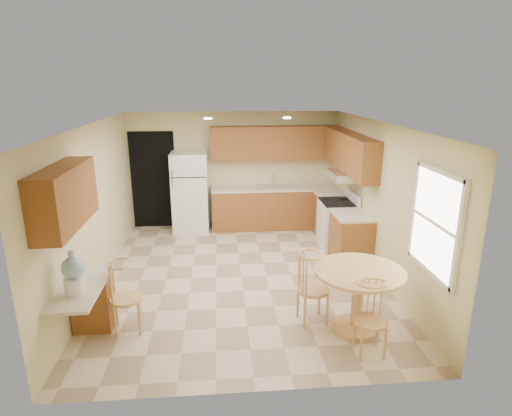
{
  "coord_description": "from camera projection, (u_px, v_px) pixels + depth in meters",
  "views": [
    {
      "loc": [
        -0.32,
        -6.47,
        3.12
      ],
      "look_at": [
        0.27,
        0.3,
        1.09
      ],
      "focal_mm": 30.0,
      "sensor_mm": 36.0,
      "label": 1
    }
  ],
  "objects": [
    {
      "name": "counter_right_b",
      "position": [
        352.0,
        215.0,
        7.38
      ],
      "size": [
        0.63,
        0.8,
        0.04
      ],
      "primitive_type": "cube",
      "color": "beige",
      "rests_on": "base_cab_right_b"
    },
    {
      "name": "chair_table_a",
      "position": [
        315.0,
        284.0,
        5.53
      ],
      "size": [
        0.43,
        0.56,
        0.98
      ],
      "rotation": [
        0.0,
        0.0,
        -1.45
      ],
      "color": "#DFAE6F",
      "rests_on": "floor"
    },
    {
      "name": "counter_back",
      "position": [
        275.0,
        188.0,
        9.25
      ],
      "size": [
        2.75,
        0.63,
        0.04
      ],
      "primitive_type": "cube",
      "color": "beige",
      "rests_on": "base_cab_back"
    },
    {
      "name": "wall_left",
      "position": [
        94.0,
        208.0,
        6.55
      ],
      "size": [
        0.02,
        5.5,
        2.5
      ],
      "primitive_type": "cube",
      "color": "beige",
      "rests_on": "floor"
    },
    {
      "name": "desk_top",
      "position": [
        81.0,
        288.0,
        5.09
      ],
      "size": [
        0.5,
        1.2,
        0.04
      ],
      "primitive_type": "cube",
      "color": "beige",
      "rests_on": "desk_pedestal"
    },
    {
      "name": "upper_cab_back",
      "position": [
        275.0,
        143.0,
        9.1
      ],
      "size": [
        2.75,
        0.33,
        0.7
      ],
      "primitive_type": "cube",
      "color": "brown",
      "rests_on": "wall_back"
    },
    {
      "name": "base_cab_right_b",
      "position": [
        351.0,
        240.0,
        7.51
      ],
      "size": [
        0.6,
        0.8,
        0.87
      ],
      "primitive_type": "cube",
      "color": "brown",
      "rests_on": "floor"
    },
    {
      "name": "wall_right",
      "position": [
        379.0,
        201.0,
        6.92
      ],
      "size": [
        0.02,
        5.5,
        2.5
      ],
      "primitive_type": "cube",
      "color": "beige",
      "rests_on": "floor"
    },
    {
      "name": "dining_table",
      "position": [
        358.0,
        291.0,
        5.43
      ],
      "size": [
        1.14,
        1.14,
        0.84
      ],
      "rotation": [
        0.0,
        0.0,
        -0.13
      ],
      "color": "#DFAE6F",
      "rests_on": "floor"
    },
    {
      "name": "window",
      "position": [
        436.0,
        223.0,
        5.08
      ],
      "size": [
        0.06,
        1.12,
        1.3
      ],
      "color": "white",
      "rests_on": "wall_right"
    },
    {
      "name": "can_light_b",
      "position": [
        287.0,
        118.0,
        7.6
      ],
      "size": [
        0.14,
        0.14,
        0.02
      ],
      "primitive_type": "cylinder",
      "color": "white",
      "rests_on": "ceiling"
    },
    {
      "name": "can_light_a",
      "position": [
        208.0,
        118.0,
        7.48
      ],
      "size": [
        0.14,
        0.14,
        0.02
      ],
      "primitive_type": "cylinder",
      "color": "white",
      "rests_on": "ceiling"
    },
    {
      "name": "chair_table_b",
      "position": [
        374.0,
        316.0,
        4.87
      ],
      "size": [
        0.39,
        0.39,
        0.89
      ],
      "rotation": [
        0.0,
        0.0,
        3.11
      ],
      "color": "#DFAE6F",
      "rests_on": "floor"
    },
    {
      "name": "wall_back",
      "position": [
        234.0,
        170.0,
        9.36
      ],
      "size": [
        4.5,
        0.02,
        2.5
      ],
      "primitive_type": "cube",
      "color": "beige",
      "rests_on": "floor"
    },
    {
      "name": "ceiling",
      "position": [
        240.0,
        124.0,
        6.38
      ],
      "size": [
        4.5,
        5.5,
        0.02
      ],
      "primitive_type": "cube",
      "color": "white",
      "rests_on": "wall_back"
    },
    {
      "name": "wall_front",
      "position": [
        256.0,
        283.0,
        4.11
      ],
      "size": [
        4.5,
        0.02,
        2.5
      ],
      "primitive_type": "cube",
      "color": "beige",
      "rests_on": "floor"
    },
    {
      "name": "desk_pedestal",
      "position": [
        93.0,
        302.0,
        5.56
      ],
      "size": [
        0.48,
        0.42,
        0.72
      ],
      "primitive_type": "cube",
      "color": "brown",
      "rests_on": "floor"
    },
    {
      "name": "chair_desk",
      "position": [
        124.0,
        293.0,
        5.34
      ],
      "size": [
        0.41,
        0.54,
        0.94
      ],
      "rotation": [
        0.0,
        0.0,
        -1.4
      ],
      "color": "#DFAE6F",
      "rests_on": "floor"
    },
    {
      "name": "upper_cab_left",
      "position": [
        65.0,
        197.0,
        4.86
      ],
      "size": [
        0.33,
        1.4,
        0.7
      ],
      "primitive_type": "cube",
      "color": "brown",
      "rests_on": "wall_left"
    },
    {
      "name": "base_cab_right_a",
      "position": [
        330.0,
        215.0,
        8.9
      ],
      "size": [
        0.6,
        0.59,
        0.87
      ],
      "primitive_type": "cube",
      "color": "brown",
      "rests_on": "floor"
    },
    {
      "name": "refrigerator",
      "position": [
        190.0,
        192.0,
        9.06
      ],
      "size": [
        0.75,
        0.73,
        1.7
      ],
      "color": "white",
      "rests_on": "floor"
    },
    {
      "name": "sink",
      "position": [
        274.0,
        187.0,
        9.24
      ],
      "size": [
        0.78,
        0.44,
        0.01
      ],
      "primitive_type": "cube",
      "color": "silver",
      "rests_on": "counter_back"
    },
    {
      "name": "doorway",
      "position": [
        154.0,
        180.0,
        9.26
      ],
      "size": [
        0.9,
        0.02,
        2.1
      ],
      "primitive_type": "cube",
      "color": "black",
      "rests_on": "floor"
    },
    {
      "name": "stove",
      "position": [
        337.0,
        224.0,
        8.24
      ],
      "size": [
        0.65,
        0.76,
        1.09
      ],
      "color": "white",
      "rests_on": "floor"
    },
    {
      "name": "upper_cab_right",
      "position": [
        350.0,
        152.0,
        7.89
      ],
      "size": [
        0.33,
        2.42,
        0.7
      ],
      "primitive_type": "cube",
      "color": "brown",
      "rests_on": "wall_right"
    },
    {
      "name": "water_crock",
      "position": [
        74.0,
        275.0,
        4.85
      ],
      "size": [
        0.25,
        0.25,
        0.53
      ],
      "color": "white",
      "rests_on": "desk_top"
    },
    {
      "name": "base_cab_back",
      "position": [
        275.0,
        208.0,
        9.38
      ],
      "size": [
        2.75,
        0.6,
        0.87
      ],
      "primitive_type": "cube",
      "color": "brown",
      "rests_on": "floor"
    },
    {
      "name": "floor",
      "position": [
        241.0,
        277.0,
        7.09
      ],
      "size": [
        5.5,
        5.5,
        0.0
      ],
      "primitive_type": "plane",
      "color": "beige",
      "rests_on": "ground"
    },
    {
      "name": "counter_right_a",
      "position": [
        331.0,
        194.0,
        8.77
      ],
      "size": [
        0.63,
        0.59,
        0.04
      ],
      "primitive_type": "cube",
      "color": "beige",
      "rests_on": "base_cab_right_a"
    },
    {
      "name": "range_hood",
      "position": [
        344.0,
        175.0,
        7.98
      ],
      "size": [
        0.5,
        0.76,
        0.14
      ],
      "primitive_type": "cube",
      "color": "silver",
      "rests_on": "upper_cab_right"
    }
  ]
}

